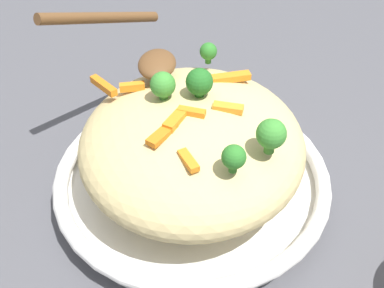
# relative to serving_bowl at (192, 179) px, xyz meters

# --- Properties ---
(ground_plane) EXTENTS (2.40, 2.40, 0.00)m
(ground_plane) POSITION_rel_serving_bowl_xyz_m (0.00, 0.00, -0.02)
(ground_plane) COLOR #4C4C51
(serving_bowl) EXTENTS (0.30, 0.30, 0.04)m
(serving_bowl) POSITION_rel_serving_bowl_xyz_m (0.00, 0.00, 0.00)
(serving_bowl) COLOR white
(serving_bowl) RESTS_ON ground_plane
(pasta_mound) EXTENTS (0.25, 0.23, 0.09)m
(pasta_mound) POSITION_rel_serving_bowl_xyz_m (0.00, 0.00, 0.05)
(pasta_mound) COLOR #D1BA7A
(pasta_mound) RESTS_ON serving_bowl
(carrot_piece_0) EXTENTS (0.04, 0.03, 0.01)m
(carrot_piece_0) POSITION_rel_serving_bowl_xyz_m (-0.04, 0.02, 0.10)
(carrot_piece_0) COLOR orange
(carrot_piece_0) RESTS_ON pasta_mound
(carrot_piece_1) EXTENTS (0.01, 0.03, 0.01)m
(carrot_piece_1) POSITION_rel_serving_bowl_xyz_m (0.04, 0.06, 0.09)
(carrot_piece_1) COLOR orange
(carrot_piece_1) RESTS_ON pasta_mound
(carrot_piece_2) EXTENTS (0.03, 0.02, 0.01)m
(carrot_piece_2) POSITION_rel_serving_bowl_xyz_m (-0.07, 0.00, 0.09)
(carrot_piece_2) COLOR orange
(carrot_piece_2) RESTS_ON pasta_mound
(carrot_piece_3) EXTENTS (0.02, 0.04, 0.01)m
(carrot_piece_3) POSITION_rel_serving_bowl_xyz_m (0.06, -0.04, 0.09)
(carrot_piece_3) COLOR orange
(carrot_piece_3) RESTS_ON pasta_mound
(carrot_piece_4) EXTENTS (0.01, 0.03, 0.01)m
(carrot_piece_4) POSITION_rel_serving_bowl_xyz_m (-0.01, -0.00, 0.10)
(carrot_piece_4) COLOR orange
(carrot_piece_4) RESTS_ON pasta_mound
(carrot_piece_5) EXTENTS (0.03, 0.03, 0.01)m
(carrot_piece_5) POSITION_rel_serving_bowl_xyz_m (0.04, 0.09, 0.09)
(carrot_piece_5) COLOR orange
(carrot_piece_5) RESTS_ON pasta_mound
(carrot_piece_6) EXTENTS (0.03, 0.02, 0.01)m
(carrot_piece_6) POSITION_rel_serving_bowl_xyz_m (-0.02, 0.01, 0.10)
(carrot_piece_6) COLOR orange
(carrot_piece_6) RESTS_ON pasta_mound
(carrot_piece_7) EXTENTS (0.02, 0.03, 0.01)m
(carrot_piece_7) POSITION_rel_serving_bowl_xyz_m (0.00, -0.03, 0.10)
(carrot_piece_7) COLOR orange
(carrot_piece_7) RESTS_ON pasta_mound
(broccoli_floret_0) EXTENTS (0.03, 0.03, 0.03)m
(broccoli_floret_0) POSITION_rel_serving_bowl_xyz_m (0.02, -0.01, 0.11)
(broccoli_floret_0) COLOR #205B1C
(broccoli_floret_0) RESTS_ON pasta_mound
(broccoli_floret_1) EXTENTS (0.03, 0.03, 0.03)m
(broccoli_floret_1) POSITION_rel_serving_bowl_xyz_m (0.02, 0.03, 0.11)
(broccoli_floret_1) COLOR #377928
(broccoli_floret_1) RESTS_ON pasta_mound
(broccoli_floret_2) EXTENTS (0.02, 0.02, 0.02)m
(broccoli_floret_2) POSITION_rel_serving_bowl_xyz_m (0.09, -0.01, 0.10)
(broccoli_floret_2) COLOR #296820
(broccoli_floret_2) RESTS_ON pasta_mound
(broccoli_floret_3) EXTENTS (0.03, 0.03, 0.03)m
(broccoli_floret_3) POSITION_rel_serving_bowl_xyz_m (-0.05, -0.07, 0.11)
(broccoli_floret_3) COLOR #377928
(broccoli_floret_3) RESTS_ON pasta_mound
(broccoli_floret_4) EXTENTS (0.02, 0.02, 0.03)m
(broccoli_floret_4) POSITION_rel_serving_bowl_xyz_m (-0.08, -0.04, 0.10)
(broccoli_floret_4) COLOR #296820
(broccoli_floret_4) RESTS_ON pasta_mound
(serving_spoon) EXTENTS (0.14, 0.14, 0.07)m
(serving_spoon) POSITION_rel_serving_bowl_xyz_m (0.08, 0.06, 0.12)
(serving_spoon) COLOR brown
(serving_spoon) RESTS_ON pasta_mound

